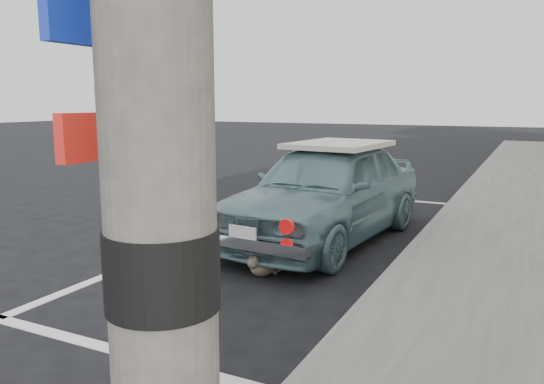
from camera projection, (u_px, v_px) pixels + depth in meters
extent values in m
plane|color=black|center=(122.00, 317.00, 4.51)|extent=(80.00, 80.00, 0.00)
cube|color=#62625D|center=(541.00, 293.00, 4.86)|extent=(2.80, 40.00, 0.15)
cube|color=silver|center=(127.00, 353.00, 3.85)|extent=(3.00, 0.12, 0.01)
cube|color=silver|center=(381.00, 199.00, 10.03)|extent=(3.00, 0.12, 0.01)
cube|color=silver|center=(219.00, 230.00, 7.56)|extent=(0.12, 7.00, 0.01)
cylinder|color=black|center=(162.00, 269.00, 1.63)|extent=(0.36, 0.36, 0.25)
cube|color=red|center=(97.00, 136.00, 1.67)|extent=(0.04, 0.30, 0.15)
cube|color=white|center=(96.00, 136.00, 1.67)|extent=(0.02, 0.16, 0.08)
imported|color=#698E98|center=(326.00, 191.00, 6.96)|extent=(1.90, 3.97, 1.31)
cube|color=silver|center=(339.00, 144.00, 7.19)|extent=(1.21, 1.56, 0.07)
cube|color=silver|center=(245.00, 243.00, 5.44)|extent=(1.48, 0.26, 0.12)
cube|color=white|center=(243.00, 234.00, 5.39)|extent=(0.33, 0.05, 0.17)
cylinder|color=red|center=(204.00, 215.00, 5.64)|extent=(0.15, 0.05, 0.15)
cylinder|color=red|center=(287.00, 227.00, 5.11)|extent=(0.15, 0.05, 0.15)
cylinder|color=red|center=(204.00, 231.00, 5.67)|extent=(0.12, 0.05, 0.12)
cylinder|color=red|center=(287.00, 245.00, 5.14)|extent=(0.12, 0.05, 0.12)
ellipsoid|color=#68594F|center=(264.00, 265.00, 5.57)|extent=(0.32, 0.39, 0.21)
sphere|color=#68594F|center=(253.00, 262.00, 5.46)|extent=(0.13, 0.13, 0.13)
cone|color=#68594F|center=(251.00, 255.00, 5.47)|extent=(0.04, 0.04, 0.05)
cone|color=#68594F|center=(256.00, 257.00, 5.42)|extent=(0.04, 0.04, 0.05)
cylinder|color=#68594F|center=(279.00, 269.00, 5.66)|extent=(0.04, 0.22, 0.03)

